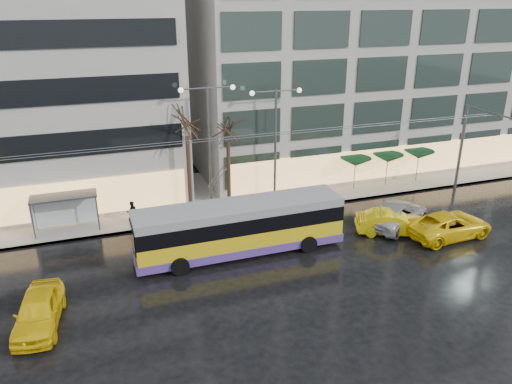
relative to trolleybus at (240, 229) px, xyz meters
name	(u,v)px	position (x,y,z in m)	size (l,w,h in m)	color
ground	(225,292)	(-2.07, -3.95, -1.61)	(140.00, 140.00, 0.00)	black
sidewalk	(201,195)	(-0.07, 10.05, -1.53)	(80.00, 10.00, 0.15)	gray
kerb	(218,219)	(-0.07, 5.10, -1.53)	(80.00, 0.10, 0.15)	slate
building_right	(368,22)	(16.93, 15.05, 11.04)	(32.00, 14.00, 25.00)	#A7A49F
trolleybus	(240,229)	(0.00, 0.00, 0.00)	(12.83, 5.03, 5.94)	gold
catenary	(205,170)	(-1.07, 3.99, 2.65)	(42.24, 5.12, 7.00)	#595B60
bus_shelter	(59,205)	(-10.46, 6.74, 0.35)	(4.20, 1.60, 2.51)	#595B60
street_lamp_near	(209,132)	(-0.07, 6.85, 4.38)	(3.96, 0.36, 9.03)	#595B60
street_lamp_far	(275,130)	(4.93, 6.85, 4.11)	(3.96, 0.36, 8.53)	#595B60
tree_a	(186,118)	(-1.57, 7.05, 5.48)	(3.20, 3.20, 8.40)	black
tree_b	(228,123)	(1.43, 7.25, 4.79)	(3.20, 3.20, 7.70)	black
parasol_a	(356,162)	(11.93, 7.05, 0.84)	(2.50, 2.50, 2.65)	#595B60
parasol_b	(388,158)	(14.93, 7.05, 0.84)	(2.50, 2.50, 2.65)	#595B60
parasol_c	(419,155)	(17.93, 7.05, 0.84)	(2.50, 2.50, 2.65)	#595B60
taxi_a	(39,311)	(-11.31, -3.82, -0.78)	(1.95, 4.86, 1.66)	yellow
taxi_b	(392,223)	(10.37, -0.77, -0.82)	(1.66, 4.77, 1.57)	yellow
taxi_c	(449,225)	(13.64, -2.37, -0.79)	(2.71, 5.88, 1.63)	yellow
sedan_silver	(396,214)	(11.40, 0.36, -0.80)	(2.66, 5.77, 1.60)	#A8A9AD
pedestrian_a	(84,201)	(-8.85, 7.67, 0.03)	(1.19, 1.20, 2.19)	black
pedestrian_b	(132,212)	(-5.82, 6.44, -0.68)	(0.76, 0.60, 1.55)	black
pedestrian_c	(53,211)	(-10.94, 7.60, -0.34)	(1.18, 1.14, 2.11)	black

